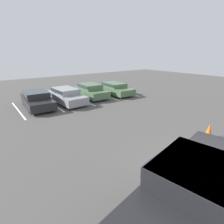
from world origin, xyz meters
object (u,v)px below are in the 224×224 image
(pickup_truck, at_px, (200,189))
(parked_sedan_a, at_px, (37,99))
(traffic_cone, at_px, (209,131))
(parked_sedan_b, at_px, (66,95))
(parked_sedan_c, at_px, (90,90))
(parked_sedan_d, at_px, (114,88))

(pickup_truck, xyz_separation_m, parked_sedan_a, (-0.58, 12.71, -0.20))
(parked_sedan_a, bearing_deg, traffic_cone, 30.77)
(parked_sedan_b, distance_m, traffic_cone, 11.02)
(parked_sedan_c, bearing_deg, parked_sedan_a, -85.37)
(pickup_truck, bearing_deg, parked_sedan_d, 50.45)
(parked_sedan_b, bearing_deg, pickup_truck, -9.91)
(parked_sedan_d, bearing_deg, pickup_truck, -26.98)
(pickup_truck, height_order, parked_sedan_d, pickup_truck)
(traffic_cone, bearing_deg, parked_sedan_c, 92.70)
(traffic_cone, bearing_deg, parked_sedan_a, 117.31)
(parked_sedan_b, relative_size, traffic_cone, 6.75)
(parked_sedan_c, relative_size, parked_sedan_d, 0.94)
(parked_sedan_b, bearing_deg, traffic_cone, 14.86)
(parked_sedan_b, xyz_separation_m, traffic_cone, (3.19, -10.54, -0.34))
(parked_sedan_b, relative_size, parked_sedan_c, 1.10)
(parked_sedan_a, distance_m, parked_sedan_d, 7.68)
(pickup_truck, xyz_separation_m, parked_sedan_b, (1.75, 12.55, -0.21))
(parked_sedan_c, relative_size, traffic_cone, 6.14)
(parked_sedan_c, xyz_separation_m, parked_sedan_d, (2.68, -0.33, -0.05))
(pickup_truck, relative_size, parked_sedan_c, 1.39)
(parked_sedan_a, xyz_separation_m, traffic_cone, (5.52, -10.69, -0.35))
(pickup_truck, bearing_deg, parked_sedan_b, 71.81)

